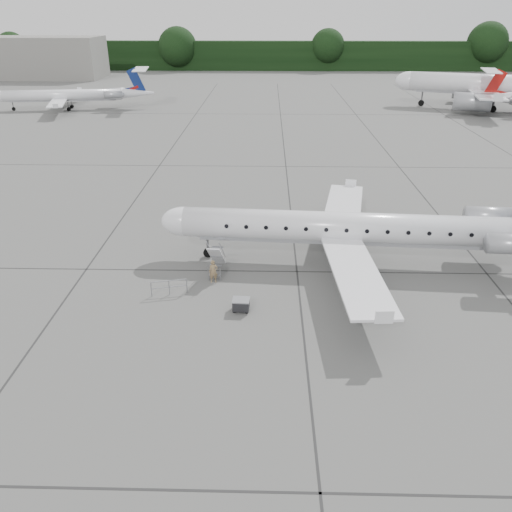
# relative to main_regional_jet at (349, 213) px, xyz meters

# --- Properties ---
(ground) EXTENTS (320.00, 320.00, 0.00)m
(ground) POSITION_rel_main_regional_jet_xyz_m (1.06, -5.08, -3.74)
(ground) COLOR #60605D
(ground) RESTS_ON ground
(treeline) EXTENTS (260.00, 4.00, 8.00)m
(treeline) POSITION_rel_main_regional_jet_xyz_m (1.06, 124.92, 0.26)
(treeline) COLOR black
(treeline) RESTS_ON ground
(terminal_building) EXTENTS (40.00, 14.00, 10.00)m
(terminal_building) POSITION_rel_main_regional_jet_xyz_m (-68.94, 104.92, 1.26)
(terminal_building) COLOR slate
(terminal_building) RESTS_ON ground
(main_regional_jet) EXTENTS (30.50, 22.90, 7.48)m
(main_regional_jet) POSITION_rel_main_regional_jet_xyz_m (0.00, 0.00, 0.00)
(main_regional_jet) COLOR silver
(main_regional_jet) RESTS_ON ground
(airstair) EXTENTS (1.01, 2.48, 2.34)m
(airstair) POSITION_rel_main_regional_jet_xyz_m (-8.91, -1.71, -2.57)
(airstair) COLOR silver
(airstair) RESTS_ON ground
(passenger) EXTENTS (0.63, 0.47, 1.57)m
(passenger) POSITION_rel_main_regional_jet_xyz_m (-9.00, -3.08, -2.95)
(passenger) COLOR olive
(passenger) RESTS_ON ground
(safety_railing) EXTENTS (2.17, 0.55, 1.00)m
(safety_railing) POSITION_rel_main_regional_jet_xyz_m (-11.62, -4.76, -3.24)
(safety_railing) COLOR gray
(safety_railing) RESTS_ON ground
(baggage_cart) EXTENTS (1.01, 0.83, 0.84)m
(baggage_cart) POSITION_rel_main_regional_jet_xyz_m (-7.03, -6.51, -3.32)
(baggage_cart) COLOR black
(baggage_cart) RESTS_ON ground
(bg_narrowbody) EXTENTS (39.11, 33.06, 11.98)m
(bg_narrowbody) POSITION_rel_main_regional_jet_xyz_m (32.89, 61.53, 2.25)
(bg_narrowbody) COLOR silver
(bg_narrowbody) RESTS_ON ground
(bg_regional_left) EXTENTS (28.60, 22.35, 6.88)m
(bg_regional_left) POSITION_rel_main_regional_jet_xyz_m (-42.05, 59.33, -0.30)
(bg_regional_left) COLOR silver
(bg_regional_left) RESTS_ON ground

